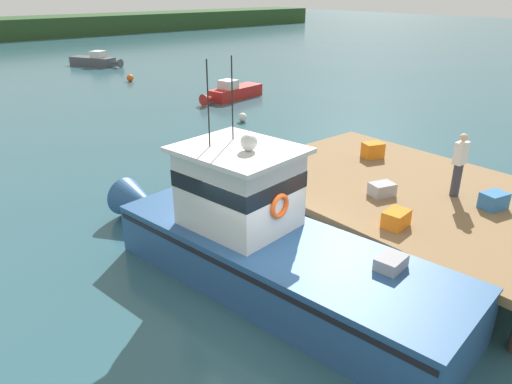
# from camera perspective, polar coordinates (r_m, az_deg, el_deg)

# --- Properties ---
(ground_plane) EXTENTS (200.00, 200.00, 0.00)m
(ground_plane) POSITION_cam_1_polar(r_m,az_deg,el_deg) (10.63, 2.41, -12.06)
(ground_plane) COLOR #2D5660
(dock) EXTENTS (6.00, 9.00, 1.20)m
(dock) POSITION_cam_1_polar(r_m,az_deg,el_deg) (13.45, 17.76, -0.07)
(dock) COLOR #4C3D2D
(dock) RESTS_ON ground
(main_fishing_boat) EXTENTS (3.63, 9.96, 4.80)m
(main_fishing_boat) POSITION_cam_1_polar(r_m,az_deg,el_deg) (10.58, 0.58, -5.79)
(main_fishing_boat) COLOR #285184
(main_fishing_boat) RESTS_ON ground
(crate_stack_near_edge) EXTENTS (0.68, 0.56, 0.40)m
(crate_stack_near_edge) POSITION_cam_1_polar(r_m,az_deg,el_deg) (12.87, 26.20, -0.91)
(crate_stack_near_edge) COLOR #3370B2
(crate_stack_near_edge) RESTS_ON dock
(crate_single_far) EXTENTS (0.71, 0.62, 0.46)m
(crate_single_far) POSITION_cam_1_polar(r_m,az_deg,el_deg) (15.45, 13.59, 4.81)
(crate_single_far) COLOR orange
(crate_single_far) RESTS_ON dock
(crate_stack_mid_dock) EXTENTS (0.65, 0.52, 0.37)m
(crate_stack_mid_dock) POSITION_cam_1_polar(r_m,az_deg,el_deg) (11.14, 16.17, -3.03)
(crate_stack_mid_dock) COLOR orange
(crate_stack_mid_dock) RESTS_ON dock
(crate_single_by_cleat) EXTENTS (0.70, 0.59, 0.32)m
(crate_single_by_cleat) POSITION_cam_1_polar(r_m,az_deg,el_deg) (12.69, 14.61, 0.31)
(crate_single_by_cleat) COLOR #9E9EA3
(crate_single_by_cleat) RESTS_ON dock
(deckhand_by_the_boat) EXTENTS (0.36, 0.22, 1.63)m
(deckhand_by_the_boat) POSITION_cam_1_polar(r_m,az_deg,el_deg) (13.01, 22.80, 3.08)
(deckhand_by_the_boat) COLOR #383842
(deckhand_by_the_boat) RESTS_ON dock
(moored_boat_mid_harbor) EXTENTS (4.56, 1.75, 1.14)m
(moored_boat_mid_harbor) POSITION_cam_1_polar(r_m,az_deg,el_deg) (28.80, -2.85, 11.65)
(moored_boat_mid_harbor) COLOR red
(moored_boat_mid_harbor) RESTS_ON ground
(moored_boat_outer_mooring) EXTENTS (2.97, 4.74, 1.22)m
(moored_boat_outer_mooring) POSITION_cam_1_polar(r_m,az_deg,el_deg) (43.22, -18.35, 14.45)
(moored_boat_outer_mooring) COLOR #4C4C51
(moored_boat_outer_mooring) RESTS_ON ground
(mooring_buoy_inshore) EXTENTS (0.43, 0.43, 0.43)m
(mooring_buoy_inshore) POSITION_cam_1_polar(r_m,az_deg,el_deg) (23.81, -1.59, 8.78)
(mooring_buoy_inshore) COLOR silver
(mooring_buoy_inshore) RESTS_ON ground
(mooring_buoy_outer) EXTENTS (0.48, 0.48, 0.48)m
(mooring_buoy_outer) POSITION_cam_1_polar(r_m,az_deg,el_deg) (35.41, -14.61, 12.87)
(mooring_buoy_outer) COLOR #EA5B19
(mooring_buoy_outer) RESTS_ON ground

